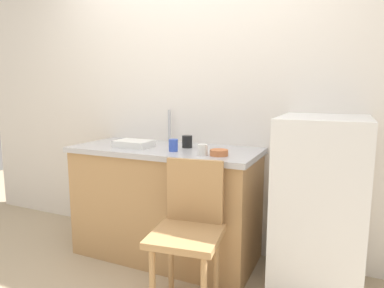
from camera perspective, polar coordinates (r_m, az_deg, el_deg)
The scene contains 11 objects.
back_wall at distance 2.84m, azimuth 0.68°, elevation 7.79°, with size 4.80×0.10×2.50m, color white.
cabinet_base at distance 2.72m, azimuth -4.43°, elevation -10.14°, with size 1.41×0.60×0.84m, color tan.
countertop at distance 2.61m, azimuth -4.55°, elevation -1.01°, with size 1.45×0.64×0.04m, color #B7B7BC.
faucet at distance 2.85m, azimuth -3.83°, elevation 3.03°, with size 0.02×0.02×0.27m, color #B7B7BC.
refrigerator at distance 2.35m, azimuth 20.69°, elevation -9.79°, with size 0.53×0.63×1.15m, color white.
chair at distance 2.08m, azimuth -0.53°, elevation -13.87°, with size 0.45×0.45×0.89m.
dish_tray at distance 2.66m, azimuth -9.79°, elevation 0.06°, with size 0.28×0.20×0.05m, color white.
terracotta_bowl at distance 2.28m, azimuth 4.57°, elevation -1.46°, with size 0.12×0.12×0.04m, color #C67042.
cup_blue at distance 2.43m, azimuth -3.16°, elevation -0.20°, with size 0.07×0.07×0.09m, color blue.
cup_white at distance 2.28m, azimuth 1.81°, elevation -0.99°, with size 0.07×0.07×0.07m, color white.
cup_black at distance 2.58m, azimuth -0.82°, elevation 0.40°, with size 0.08×0.08×0.09m, color black.
Camera 1 is at (1.15, -1.60, 1.31)m, focal length 31.63 mm.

